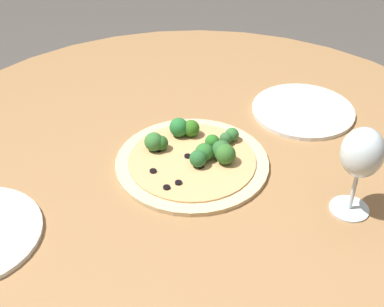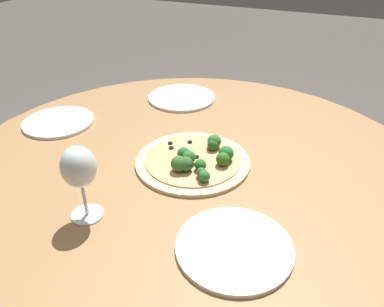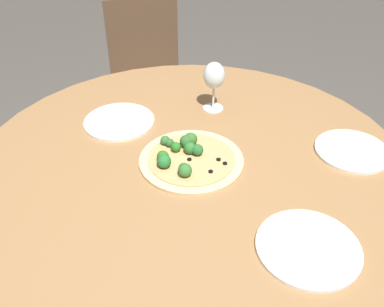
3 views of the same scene
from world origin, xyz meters
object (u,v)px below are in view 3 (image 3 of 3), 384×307
at_px(plate_near, 308,248).
at_px(plate_side, 119,121).
at_px(plate_far, 352,151).
at_px(wine_glass, 214,77).
at_px(chair, 148,80).
at_px(pizza, 189,157).

height_order(plate_near, plate_side, same).
height_order(plate_far, plate_side, same).
distance_m(wine_glass, plate_side, 0.36).
height_order(chair, plate_side, chair).
bearing_deg(plate_side, pizza, 127.93).
height_order(chair, wine_glass, wine_glass).
bearing_deg(plate_near, chair, -79.68).
bearing_deg(pizza, plate_side, -52.07).
distance_m(plate_near, plate_side, 0.78).
bearing_deg(pizza, wine_glass, -115.35).
distance_m(chair, plate_far, 1.29).
xyz_separation_m(wine_glass, plate_near, (-0.09, 0.69, -0.12)).
relative_size(chair, wine_glass, 4.82).
relative_size(chair, pizza, 2.74).
distance_m(pizza, plate_side, 0.33).
bearing_deg(chair, plate_far, -66.39).
height_order(wine_glass, plate_near, wine_glass).
distance_m(plate_near, plate_far, 0.45).
xyz_separation_m(pizza, plate_side, (0.20, -0.26, -0.01)).
height_order(pizza, plate_far, pizza).
xyz_separation_m(wine_glass, plate_side, (0.34, 0.04, -0.12)).
bearing_deg(wine_glass, chair, -76.92).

